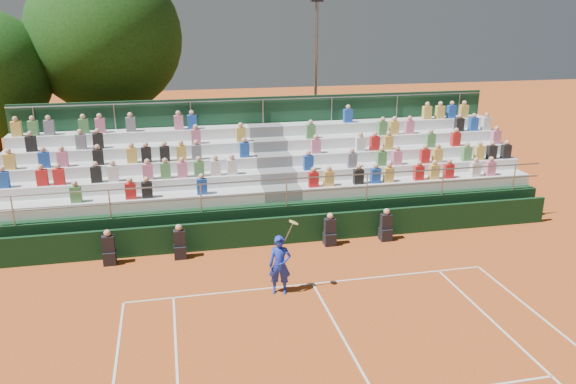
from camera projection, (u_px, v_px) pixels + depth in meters
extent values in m
plane|color=#BD541F|center=(313.00, 284.00, 16.85)|extent=(90.00, 90.00, 0.00)
cube|color=white|center=(313.00, 284.00, 16.85)|extent=(11.00, 0.06, 0.01)
cube|color=white|center=(345.00, 342.00, 13.88)|extent=(0.06, 6.40, 0.01)
cube|color=black|center=(290.00, 230.00, 19.68)|extent=(20.00, 0.15, 1.00)
cube|color=black|center=(110.00, 258.00, 18.12)|extent=(0.40, 0.40, 0.44)
cube|color=black|center=(108.00, 244.00, 17.97)|extent=(0.38, 0.25, 0.55)
sphere|color=tan|center=(107.00, 233.00, 17.85)|extent=(0.22, 0.22, 0.22)
cube|color=black|center=(180.00, 252.00, 18.57)|extent=(0.40, 0.40, 0.44)
cube|color=black|center=(179.00, 238.00, 18.42)|extent=(0.38, 0.25, 0.55)
sphere|color=tan|center=(179.00, 227.00, 18.31)|extent=(0.22, 0.22, 0.22)
cube|color=black|center=(330.00, 239.00, 19.61)|extent=(0.40, 0.40, 0.44)
cube|color=black|center=(330.00, 226.00, 19.46)|extent=(0.38, 0.25, 0.55)
sphere|color=tan|center=(330.00, 216.00, 19.35)|extent=(0.22, 0.22, 0.22)
cube|color=black|center=(385.00, 234.00, 20.03)|extent=(0.40, 0.40, 0.44)
cube|color=black|center=(386.00, 222.00, 19.88)|extent=(0.38, 0.25, 0.55)
sphere|color=tan|center=(387.00, 212.00, 19.77)|extent=(0.22, 0.22, 0.22)
cube|color=black|center=(273.00, 200.00, 22.53)|extent=(20.00, 5.20, 1.20)
cube|color=silver|center=(132.00, 203.00, 19.64)|extent=(9.30, 0.85, 0.42)
cube|color=silver|center=(416.00, 184.00, 21.80)|extent=(9.30, 0.85, 0.42)
cube|color=slate|center=(282.00, 193.00, 20.72)|extent=(1.40, 0.85, 0.42)
cube|color=silver|center=(132.00, 184.00, 20.30)|extent=(9.30, 0.85, 0.42)
cube|color=silver|center=(408.00, 168.00, 22.46)|extent=(9.30, 0.85, 0.42)
cube|color=slate|center=(277.00, 176.00, 21.38)|extent=(1.40, 0.85, 0.42)
cube|color=silver|center=(132.00, 167.00, 20.96)|extent=(9.30, 0.85, 0.42)
cube|color=silver|center=(400.00, 153.00, 23.12)|extent=(9.30, 0.85, 0.42)
cube|color=slate|center=(273.00, 160.00, 22.04)|extent=(1.40, 0.85, 0.42)
cube|color=silver|center=(132.00, 151.00, 21.62)|extent=(9.30, 0.85, 0.42)
cube|color=silver|center=(393.00, 138.00, 23.79)|extent=(9.30, 0.85, 0.42)
cube|color=slate|center=(269.00, 144.00, 22.71)|extent=(1.40, 0.85, 0.42)
cube|color=silver|center=(132.00, 136.00, 22.29)|extent=(9.30, 0.85, 0.42)
cube|color=silver|center=(386.00, 125.00, 24.45)|extent=(9.30, 0.85, 0.42)
cube|color=slate|center=(265.00, 130.00, 23.37)|extent=(1.40, 0.85, 0.42)
cube|color=#173C24|center=(263.00, 148.00, 24.13)|extent=(20.00, 0.12, 4.40)
cylinder|color=gray|center=(286.00, 179.00, 19.66)|extent=(20.00, 0.05, 0.05)
cylinder|color=gray|center=(263.00, 99.00, 23.39)|extent=(20.00, 0.05, 0.05)
cube|color=#4C8C4C|center=(76.00, 194.00, 18.99)|extent=(0.36, 0.24, 0.56)
cube|color=red|center=(131.00, 191.00, 19.35)|extent=(0.36, 0.24, 0.56)
cube|color=black|center=(147.00, 190.00, 19.46)|extent=(0.36, 0.24, 0.56)
cube|color=#1E4CB2|center=(202.00, 186.00, 19.84)|extent=(0.36, 0.24, 0.56)
cube|color=#1E4CB2|center=(3.00, 180.00, 19.16)|extent=(0.36, 0.24, 0.56)
cube|color=red|center=(42.00, 178.00, 19.41)|extent=(0.36, 0.24, 0.56)
cube|color=red|center=(59.00, 177.00, 19.52)|extent=(0.36, 0.24, 0.56)
cube|color=black|center=(96.00, 175.00, 19.77)|extent=(0.36, 0.24, 0.56)
cube|color=silver|center=(113.00, 174.00, 19.89)|extent=(0.36, 0.24, 0.56)
cube|color=pink|center=(148.00, 172.00, 20.13)|extent=(0.36, 0.24, 0.56)
cube|color=#4C8C4C|center=(166.00, 171.00, 20.26)|extent=(0.36, 0.24, 0.56)
cube|color=pink|center=(182.00, 170.00, 20.38)|extent=(0.36, 0.24, 0.56)
cube|color=#4C8C4C|center=(199.00, 169.00, 20.50)|extent=(0.36, 0.24, 0.56)
cube|color=silver|center=(216.00, 168.00, 20.62)|extent=(0.36, 0.24, 0.56)
cube|color=silver|center=(232.00, 167.00, 20.74)|extent=(0.36, 0.24, 0.56)
cube|color=gold|center=(10.00, 162.00, 19.83)|extent=(0.36, 0.24, 0.56)
cube|color=#1E4CB2|center=(44.00, 160.00, 20.07)|extent=(0.36, 0.24, 0.56)
cube|color=pink|center=(63.00, 159.00, 20.19)|extent=(0.36, 0.24, 0.56)
cube|color=black|center=(98.00, 157.00, 20.44)|extent=(0.36, 0.24, 0.56)
cube|color=gold|center=(132.00, 155.00, 20.68)|extent=(0.36, 0.24, 0.56)
cube|color=black|center=(146.00, 155.00, 20.78)|extent=(0.36, 0.24, 0.56)
cube|color=black|center=(165.00, 154.00, 20.92)|extent=(0.36, 0.24, 0.56)
cube|color=gold|center=(181.00, 153.00, 21.04)|extent=(0.36, 0.24, 0.56)
cube|color=slate|center=(197.00, 152.00, 21.16)|extent=(0.36, 0.24, 0.56)
cube|color=#1E4CB2|center=(244.00, 150.00, 21.53)|extent=(0.36, 0.24, 0.56)
cube|color=black|center=(31.00, 144.00, 20.62)|extent=(0.36, 0.24, 0.56)
cube|color=slate|center=(81.00, 142.00, 20.97)|extent=(0.36, 0.24, 0.56)
cube|color=black|center=(98.00, 141.00, 21.09)|extent=(0.36, 0.24, 0.56)
cube|color=pink|center=(196.00, 137.00, 21.83)|extent=(0.36, 0.24, 0.56)
cube|color=gold|center=(241.00, 135.00, 22.18)|extent=(0.36, 0.24, 0.56)
cube|color=gold|center=(16.00, 129.00, 21.15)|extent=(0.36, 0.24, 0.56)
cube|color=#4C8C4C|center=(33.00, 128.00, 21.27)|extent=(0.36, 0.24, 0.56)
cube|color=slate|center=(49.00, 128.00, 21.38)|extent=(0.36, 0.24, 0.56)
cube|color=#4C8C4C|center=(84.00, 126.00, 21.64)|extent=(0.36, 0.24, 0.56)
cube|color=pink|center=(100.00, 126.00, 21.76)|extent=(0.36, 0.24, 0.56)
cube|color=slate|center=(131.00, 124.00, 21.99)|extent=(0.36, 0.24, 0.56)
cube|color=pink|center=(179.00, 122.00, 22.37)|extent=(0.36, 0.24, 0.56)
cube|color=#1E4CB2|center=(192.00, 122.00, 22.47)|extent=(0.36, 0.24, 0.56)
cube|color=red|center=(313.00, 179.00, 20.67)|extent=(0.36, 0.24, 0.56)
cube|color=gold|center=(329.00, 178.00, 20.79)|extent=(0.36, 0.24, 0.56)
cube|color=black|center=(358.00, 177.00, 21.02)|extent=(0.36, 0.24, 0.56)
cube|color=#1E4CB2|center=(375.00, 176.00, 21.16)|extent=(0.36, 0.24, 0.56)
cube|color=gold|center=(388.00, 175.00, 21.26)|extent=(0.36, 0.24, 0.56)
cube|color=red|center=(419.00, 173.00, 21.51)|extent=(0.36, 0.24, 0.56)
cube|color=gold|center=(434.00, 172.00, 21.64)|extent=(0.36, 0.24, 0.56)
cube|color=red|center=(449.00, 171.00, 21.76)|extent=(0.36, 0.24, 0.56)
cube|color=silver|center=(475.00, 169.00, 21.99)|extent=(0.36, 0.24, 0.56)
cube|color=pink|center=(490.00, 168.00, 22.13)|extent=(0.36, 0.24, 0.56)
cube|color=#1E4CB2|center=(308.00, 163.00, 21.33)|extent=(0.36, 0.24, 0.56)
cube|color=slate|center=(352.00, 160.00, 21.68)|extent=(0.36, 0.24, 0.56)
cube|color=#4C8C4C|center=(381.00, 158.00, 21.93)|extent=(0.36, 0.24, 0.56)
cube|color=pink|center=(397.00, 158.00, 22.06)|extent=(0.36, 0.24, 0.56)
cube|color=red|center=(425.00, 156.00, 22.30)|extent=(0.36, 0.24, 0.56)
cube|color=gold|center=(437.00, 155.00, 22.41)|extent=(0.36, 0.24, 0.56)
cube|color=#4C8C4C|center=(466.00, 154.00, 22.67)|extent=(0.36, 0.24, 0.56)
cube|color=gold|center=(479.00, 153.00, 22.78)|extent=(0.36, 0.24, 0.56)
cube|color=black|center=(492.00, 152.00, 22.89)|extent=(0.36, 0.24, 0.56)
cube|color=black|center=(506.00, 151.00, 23.02)|extent=(0.36, 0.24, 0.56)
cube|color=pink|center=(316.00, 146.00, 22.10)|extent=(0.36, 0.24, 0.56)
cube|color=silver|center=(360.00, 144.00, 22.47)|extent=(0.36, 0.24, 0.56)
cube|color=red|center=(375.00, 143.00, 22.59)|extent=(0.36, 0.24, 0.56)
cube|color=gold|center=(388.00, 143.00, 22.71)|extent=(0.36, 0.24, 0.56)
cube|color=#4C8C4C|center=(430.00, 140.00, 23.08)|extent=(0.36, 0.24, 0.56)
cube|color=red|center=(456.00, 139.00, 23.31)|extent=(0.36, 0.24, 0.56)
cube|color=pink|center=(496.00, 137.00, 23.69)|extent=(0.36, 0.24, 0.56)
cube|color=#4C8C4C|center=(311.00, 131.00, 22.76)|extent=(0.36, 0.24, 0.56)
cube|color=#4C8C4C|center=(382.00, 128.00, 23.38)|extent=(0.36, 0.24, 0.56)
cube|color=gold|center=(394.00, 128.00, 23.49)|extent=(0.36, 0.24, 0.56)
cube|color=pink|center=(409.00, 127.00, 23.63)|extent=(0.36, 0.24, 0.56)
cube|color=black|center=(459.00, 125.00, 24.09)|extent=(0.36, 0.24, 0.56)
cube|color=#1E4CB2|center=(473.00, 124.00, 24.23)|extent=(0.36, 0.24, 0.56)
cube|color=silver|center=(486.00, 124.00, 24.35)|extent=(0.36, 0.24, 0.56)
cube|color=#1E4CB2|center=(348.00, 116.00, 23.80)|extent=(0.36, 0.24, 0.56)
cube|color=gold|center=(427.00, 113.00, 24.53)|extent=(0.36, 0.24, 0.56)
cube|color=gold|center=(440.00, 112.00, 24.65)|extent=(0.36, 0.24, 0.56)
cube|color=#1E4CB2|center=(451.00, 112.00, 24.76)|extent=(0.36, 0.24, 0.56)
cube|color=gold|center=(464.00, 111.00, 24.88)|extent=(0.36, 0.24, 0.56)
imported|color=#172EB2|center=(280.00, 265.00, 16.07)|extent=(0.72, 0.55, 1.75)
cylinder|color=gray|center=(288.00, 233.00, 15.82)|extent=(0.26, 0.03, 0.51)
cylinder|color=#E5D866|center=(294.00, 222.00, 15.76)|extent=(0.26, 0.28, 0.14)
cylinder|color=#392515|center=(115.00, 138.00, 27.16)|extent=(0.50, 0.50, 3.88)
sphere|color=#11330E|center=(105.00, 37.00, 25.70)|extent=(6.98, 6.98, 6.98)
cylinder|color=gray|center=(316.00, 88.00, 28.34)|extent=(0.16, 0.16, 8.24)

